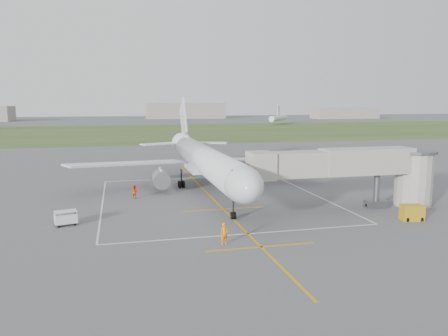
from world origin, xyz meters
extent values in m
plane|color=#545557|center=(0.00, 0.00, 0.00)|extent=(700.00, 700.00, 0.00)
cube|color=#315023|center=(0.00, 130.00, 0.01)|extent=(700.00, 120.00, 0.02)
cube|color=#CF900C|center=(0.00, -5.00, 0.01)|extent=(0.25, 60.00, 0.01)
cube|color=#CF900C|center=(0.00, -24.00, 0.01)|extent=(10.00, 0.25, 0.01)
cube|color=#CF900C|center=(0.00, -10.00, 0.01)|extent=(10.00, 0.25, 0.01)
cube|color=silver|center=(0.00, 12.00, 0.01)|extent=(28.00, 0.20, 0.01)
cube|color=silver|center=(0.00, -20.00, 0.01)|extent=(28.00, 0.20, 0.01)
cube|color=silver|center=(-14.00, -4.00, 0.01)|extent=(0.20, 32.00, 0.01)
cube|color=silver|center=(14.00, -4.00, 0.01)|extent=(0.20, 32.00, 0.01)
cylinder|color=silver|center=(0.00, 0.00, 4.50)|extent=(3.80, 36.00, 3.80)
ellipsoid|color=silver|center=(0.00, -18.00, 4.50)|extent=(3.80, 7.22, 3.80)
cube|color=black|center=(0.00, -18.90, 5.55)|extent=(2.40, 1.60, 0.99)
cone|color=silver|center=(0.00, 20.50, 4.90)|extent=(3.80, 6.00, 3.80)
cube|color=silver|center=(10.50, 6.00, 3.65)|extent=(17.93, 11.24, 1.23)
cube|color=silver|center=(-10.50, 6.00, 3.65)|extent=(17.93, 11.24, 1.23)
cube|color=silver|center=(0.00, 3.00, 2.95)|extent=(4.20, 8.00, 0.50)
cube|color=silver|center=(0.00, 21.20, 9.20)|extent=(0.30, 7.89, 8.65)
cube|color=silver|center=(0.00, 19.00, 6.20)|extent=(0.35, 5.00, 1.20)
cube|color=silver|center=(4.20, 20.20, 5.10)|extent=(7.85, 5.03, 0.20)
cube|color=silver|center=(-4.20, 20.20, 5.10)|extent=(7.85, 5.03, 0.20)
cylinder|color=slate|center=(6.20, 2.50, 1.90)|extent=(2.30, 4.20, 2.30)
cube|color=silver|center=(6.20, 2.20, 2.70)|extent=(0.25, 2.40, 1.20)
cylinder|color=slate|center=(-6.20, 2.50, 1.90)|extent=(2.30, 4.20, 2.30)
cube|color=silver|center=(-6.20, 2.20, 2.70)|extent=(0.25, 2.40, 1.20)
cylinder|color=black|center=(0.00, -14.50, 1.30)|extent=(0.18, 0.18, 2.60)
cylinder|color=black|center=(-0.11, -14.50, 0.40)|extent=(0.28, 0.80, 0.80)
cylinder|color=black|center=(0.11, -14.50, 0.40)|extent=(0.28, 0.80, 0.80)
cylinder|color=black|center=(2.90, 4.50, 1.40)|extent=(0.22, 0.22, 2.80)
cylinder|color=black|center=(2.62, 4.15, 0.48)|extent=(0.32, 0.96, 0.96)
cylinder|color=black|center=(3.18, 4.15, 0.48)|extent=(0.32, 0.96, 0.96)
cylinder|color=black|center=(2.62, 4.85, 0.48)|extent=(0.32, 0.96, 0.96)
cylinder|color=black|center=(3.18, 4.85, 0.48)|extent=(0.32, 0.96, 0.96)
cylinder|color=black|center=(-2.90, 4.50, 1.40)|extent=(0.22, 0.22, 2.80)
cylinder|color=black|center=(-3.18, 4.15, 0.48)|extent=(0.32, 0.96, 0.96)
cylinder|color=black|center=(-2.62, 4.15, 0.48)|extent=(0.32, 0.96, 0.96)
cylinder|color=black|center=(-3.18, 4.85, 0.48)|extent=(0.32, 0.96, 0.96)
cylinder|color=black|center=(-2.62, 4.85, 0.48)|extent=(0.32, 0.96, 0.96)
cube|color=gray|center=(7.74, -13.50, 5.60)|extent=(11.09, 2.90, 2.80)
cube|color=gray|center=(16.46, -13.50, 5.70)|extent=(11.09, 3.10, 3.00)
cube|color=gray|center=(3.40, -13.50, 5.60)|extent=(2.60, 3.40, 3.00)
cylinder|color=#54575B|center=(18.00, -13.50, 2.10)|extent=(0.70, 0.70, 4.20)
cube|color=#54575B|center=(18.00, -13.50, 0.45)|extent=(2.60, 1.40, 0.90)
cylinder|color=gray|center=(23.00, -13.50, 3.20)|extent=(4.40, 4.40, 6.40)
cylinder|color=#54575B|center=(23.00, -13.50, 6.60)|extent=(5.00, 5.00, 0.30)
cylinder|color=black|center=(17.00, -13.50, 0.35)|extent=(0.70, 0.30, 0.70)
cylinder|color=black|center=(19.00, -13.50, 0.35)|extent=(0.70, 0.30, 0.70)
cube|color=#B38C16|center=(18.45, -19.49, 0.84)|extent=(2.45, 1.81, 1.67)
cylinder|color=black|center=(17.58, -19.96, 0.25)|extent=(0.30, 0.52, 0.49)
cylinder|color=black|center=(19.12, -20.23, 0.25)|extent=(0.30, 0.52, 0.49)
cube|color=silver|center=(-17.32, -12.76, 0.74)|extent=(2.42, 1.78, 0.96)
cube|color=silver|center=(-17.32, -12.76, 1.48)|extent=(2.42, 1.78, 0.07)
cylinder|color=black|center=(-18.04, -13.47, 0.91)|extent=(0.07, 0.07, 1.13)
cylinder|color=black|center=(-16.35, -13.07, 0.91)|extent=(0.07, 0.07, 1.13)
cylinder|color=black|center=(-18.28, -12.46, 0.91)|extent=(0.07, 0.07, 1.13)
cylinder|color=black|center=(-16.59, -12.05, 0.91)|extent=(0.07, 0.07, 1.13)
cylinder|color=black|center=(-17.97, -13.41, 0.17)|extent=(0.23, 0.38, 0.35)
cylinder|color=black|center=(-16.44, -13.05, 0.17)|extent=(0.23, 0.38, 0.35)
cylinder|color=black|center=(-18.19, -12.48, 0.17)|extent=(0.23, 0.38, 0.35)
cylinder|color=black|center=(-16.67, -12.11, 0.17)|extent=(0.23, 0.38, 0.35)
imported|color=orange|center=(-2.97, -22.52, 0.98)|extent=(0.81, 0.63, 1.96)
imported|color=#FF3308|center=(-9.95, -1.34, 0.89)|extent=(1.09, 1.09, 1.78)
cube|color=gray|center=(40.00, 280.00, 6.00)|extent=(60.00, 20.00, 12.00)
cube|color=gray|center=(160.00, 250.00, 4.00)|extent=(50.00, 18.00, 8.00)
cylinder|color=silver|center=(78.14, 177.86, 3.50)|extent=(20.62, 28.27, 3.20)
cube|color=silver|center=(78.14, 177.86, 8.00)|extent=(2.49, 3.48, 5.50)
camera|label=1|loc=(-11.87, -58.81, 12.53)|focal=35.00mm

